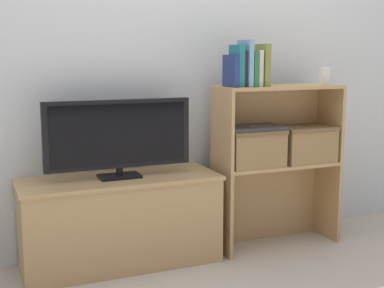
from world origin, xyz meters
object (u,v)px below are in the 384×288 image
Objects in this scene: book_navy at (231,71)px; book_teal at (237,66)px; book_ivory at (256,68)px; baby_monitor at (325,76)px; book_forest at (250,69)px; book_olive at (262,65)px; tv_stand at (121,221)px; book_charcoal at (241,69)px; storage_basket_left at (252,146)px; storage_basket_right at (304,142)px; laptop at (253,128)px; tv at (119,136)px; book_skyblue at (245,63)px.

book_teal is at bearing 0.00° from book_navy.
book_ivory is 1.52× the size of baby_monitor.
book_forest is 0.83× the size of book_olive.
book_ivory is at bearing 180.00° from book_olive.
baby_monitor is at bearing 3.54° from book_forest.
book_forest is (0.74, -0.09, 0.82)m from tv_stand.
book_charcoal is 0.45m from storage_basket_left.
storage_basket_right is (0.36, 0.02, -0.45)m from book_ivory.
laptop is at bearing 28.53° from book_forest.
tv_stand is 0.87m from storage_basket_left.
laptop reaches higher than storage_basket_right.
book_teal is 0.48m from storage_basket_left.
book_navy is at bearing 180.00° from book_teal.
book_charcoal is at bearing 0.00° from book_teal.
tv is 6.01× the size of baby_monitor.
book_olive is 0.36m from laptop.
book_charcoal is 0.35m from laptop.
book_ivory is at bearing 0.00° from book_charcoal.
book_skyblue is 0.48m from storage_basket_left.
book_charcoal is 0.58× the size of storage_basket_right.
tv_stand is at bearing 172.83° from book_skyblue.
book_teal reaches higher than book_charcoal.
book_navy is 0.49× the size of laptop.
baby_monitor is (1.27, -0.05, 0.30)m from tv.
storage_basket_right is (-0.14, -0.01, -0.40)m from baby_monitor.
tv_stand is 0.47m from tv.
book_teal reaches higher than tv.
book_charcoal is 0.58× the size of storage_basket_left.
book_teal is at bearing 180.00° from book_forest.
book_ivory is (0.07, 0.00, -0.03)m from book_skyblue.
book_skyblue reaches higher than book_olive.
book_teal is 1.18× the size of book_forest.
baby_monitor is at bearing -2.47° from tv.
laptop is (0.78, -0.07, 0.01)m from tv.
book_skyblue is 0.72× the size of laptop.
laptop is (0.07, 0.02, -0.37)m from book_skyblue.
storage_basket_left is at bearing 15.26° from book_skyblue.
book_forest is (0.03, 0.00, -0.03)m from book_skyblue.
book_olive is at bearing 0.00° from book_charcoal.
book_charcoal is 0.09m from book_ivory.
storage_basket_right is at bearing -3.60° from tv_stand.
book_teal reaches higher than storage_basket_right.
book_olive is at bearing -0.00° from book_ivory.
tv_stand is at bearing 171.81° from book_navy.
tv_stand is 5.37× the size of book_ivory.
book_charcoal is 0.13m from book_olive.
book_teal is at bearing -7.76° from tv_stand.
book_navy reaches higher than baby_monitor.
book_skyblue is at bearing 0.00° from book_navy.
laptop is (0.03, 0.02, -0.34)m from book_forest.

